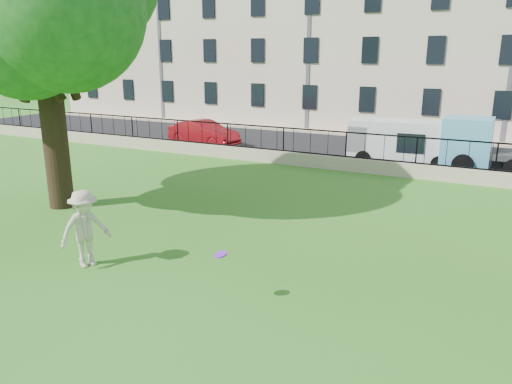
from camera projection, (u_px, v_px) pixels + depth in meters
The scene contains 11 objects.
ground at pixel (193, 272), 11.87m from camera, with size 120.00×120.00×0.00m, color #36701A.
retaining_wall at pixel (345, 164), 22.09m from camera, with size 50.00×0.40×0.60m, color tan.
iron_railing at pixel (346, 145), 21.86m from camera, with size 50.00×0.05×1.13m.
street at pixel (372, 152), 26.20m from camera, with size 60.00×9.00×0.01m, color black.
sidewalk at pixel (393, 137), 30.65m from camera, with size 60.00×1.40×0.12m, color tan.
building_row at pixel (419, 24), 33.67m from camera, with size 56.40×10.40×13.80m.
man at pixel (85, 229), 11.97m from camera, with size 1.24×0.71×1.92m, color beige.
frisbee at pixel (221, 254), 10.11m from camera, with size 0.27×0.27×0.03m, color purple.
red_sedan at pixel (204, 133), 27.96m from camera, with size 1.48×4.23×1.39m, color red.
white_van at pixel (403, 143), 23.08m from camera, with size 4.87×1.90×2.04m, color silver.
blue_truck at pixel (512, 148), 21.07m from camera, with size 5.58×1.98×2.34m, color #5BB0D7.
Camera 1 is at (6.30, -9.05, 5.03)m, focal length 35.00 mm.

